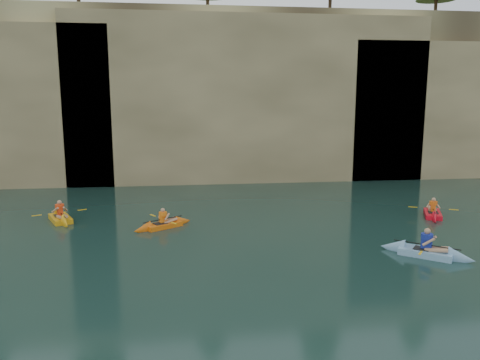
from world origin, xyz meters
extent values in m
cube|color=tan|center=(0.00, 30.00, 6.00)|extent=(70.00, 16.00, 12.00)
cube|color=tan|center=(2.00, 22.60, 5.70)|extent=(24.00, 2.40, 11.40)
cube|color=black|center=(-4.00, 21.95, 1.60)|extent=(3.50, 1.00, 3.20)
cube|color=black|center=(10.00, 21.95, 2.25)|extent=(5.00, 1.00, 4.50)
cube|color=orange|center=(-3.53, 11.28, 0.12)|extent=(2.26, 1.81, 0.24)
cone|color=orange|center=(-2.65, 11.86, 0.12)|extent=(1.03, 0.99, 0.67)
cone|color=orange|center=(-4.42, 10.71, 0.12)|extent=(1.03, 0.99, 0.67)
cube|color=black|center=(-3.66, 11.20, 0.21)|extent=(0.69, 0.65, 0.04)
cube|color=orange|center=(-3.53, 11.28, 0.47)|extent=(0.36, 0.33, 0.45)
sphere|color=tan|center=(-3.53, 11.28, 0.80)|extent=(0.19, 0.19, 0.19)
cylinder|color=black|center=(-3.53, 11.28, 0.38)|extent=(1.67, 1.11, 0.04)
cube|color=yellow|center=(-4.02, 12.03, 0.38)|extent=(0.30, 0.40, 0.02)
cube|color=yellow|center=(-3.05, 10.54, 0.38)|extent=(0.30, 0.40, 0.02)
cube|color=#7DAAD1|center=(6.12, 6.25, 0.14)|extent=(2.49, 2.23, 0.29)
cone|color=#7DAAD1|center=(7.05, 5.50, 0.14)|extent=(1.19, 1.17, 0.78)
cone|color=#7DAAD1|center=(5.20, 7.00, 0.14)|extent=(1.19, 1.17, 0.78)
cube|color=black|center=(6.01, 6.34, 0.26)|extent=(0.74, 0.73, 0.04)
cube|color=navy|center=(6.12, 6.25, 0.56)|extent=(0.42, 0.40, 0.52)
sphere|color=tan|center=(6.12, 6.25, 0.94)|extent=(0.22, 0.22, 0.22)
cylinder|color=black|center=(6.12, 6.25, 0.43)|extent=(1.83, 1.49, 0.04)
cube|color=yellow|center=(6.79, 7.07, 0.43)|extent=(0.33, 0.38, 0.02)
cube|color=yellow|center=(5.46, 5.42, 0.43)|extent=(0.33, 0.38, 0.02)
cube|color=red|center=(9.44, 11.67, 0.13)|extent=(1.65, 2.49, 0.25)
cone|color=red|center=(9.90, 12.71, 0.13)|extent=(0.98, 1.06, 0.69)
cone|color=red|center=(8.97, 10.64, 0.13)|extent=(0.98, 1.06, 0.69)
cube|color=black|center=(9.37, 11.54, 0.22)|extent=(0.62, 0.68, 0.04)
cube|color=orange|center=(9.44, 11.67, 0.49)|extent=(0.32, 0.37, 0.46)
sphere|color=tan|center=(9.44, 11.67, 0.83)|extent=(0.19, 0.19, 0.19)
cylinder|color=black|center=(9.44, 11.67, 0.39)|extent=(0.88, 1.88, 0.04)
cube|color=yellow|center=(8.59, 12.06, 0.39)|extent=(0.42, 0.25, 0.02)
cube|color=yellow|center=(10.28, 11.29, 0.39)|extent=(0.42, 0.25, 0.02)
cube|color=orange|center=(-8.35, 12.99, 0.14)|extent=(1.70, 2.45, 0.27)
cone|color=orange|center=(-7.88, 11.99, 0.14)|extent=(1.03, 1.07, 0.75)
cone|color=orange|center=(-8.81, 13.99, 0.14)|extent=(1.03, 1.07, 0.75)
cube|color=black|center=(-8.41, 13.13, 0.24)|extent=(0.66, 0.70, 0.04)
cube|color=#E43E13|center=(-8.35, 12.99, 0.54)|extent=(0.34, 0.40, 0.50)
sphere|color=tan|center=(-8.35, 12.99, 0.90)|extent=(0.21, 0.21, 0.21)
cylinder|color=black|center=(-8.35, 12.99, 0.41)|extent=(0.97, 2.03, 0.04)
cube|color=yellow|center=(-7.43, 13.42, 0.41)|extent=(0.41, 0.25, 0.02)
cube|color=yellow|center=(-9.26, 12.56, 0.41)|extent=(0.41, 0.25, 0.02)
camera|label=1|loc=(-2.66, -9.10, 5.73)|focal=35.00mm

